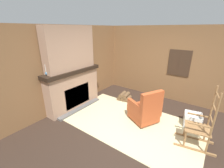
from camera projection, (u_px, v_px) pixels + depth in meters
The scene contains 13 objects.
ground_plane at pixel (136, 133), 3.70m from camera, with size 14.00×14.00×0.00m, color #2D2119.
wood_panel_wall_left at pixel (67, 68), 4.62m from camera, with size 0.06×5.44×2.53m.
wood_panel_wall_back at pixel (172, 64), 5.11m from camera, with size 5.44×0.09×2.53m.
fireplace_hearth at pixel (74, 89), 4.71m from camera, with size 0.58×1.91×1.27m.
chimney_breast at pixel (70, 48), 4.28m from camera, with size 0.33×1.60×1.24m.
area_rug at pixel (130, 122), 4.11m from camera, with size 3.62×2.06×0.01m.
armchair at pixel (145, 110), 4.03m from camera, with size 0.91×0.89×0.97m.
rocking_chair at pixel (200, 128), 3.15m from camera, with size 0.87×0.58×1.37m.
firewood_stack at pixel (124, 97), 5.38m from camera, with size 0.48×0.44×0.26m.
laundry_basket at pixel (192, 120), 3.92m from camera, with size 0.48×0.45×0.34m.
oil_lamp_vase at pixel (47, 71), 3.90m from camera, with size 0.11×0.11×0.30m.
storage_case at pixel (88, 63), 5.05m from camera, with size 0.15×0.28×0.14m.
decorative_plate_on_mantel at pixel (70, 65), 4.49m from camera, with size 0.07×0.26×0.26m.
Camera 1 is at (1.32, -2.81, 2.42)m, focal length 24.00 mm.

